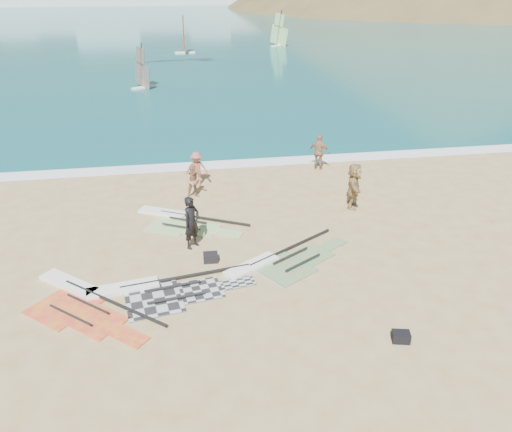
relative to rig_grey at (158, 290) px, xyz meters
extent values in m
plane|color=tan|center=(3.34, -1.07, -0.05)|extent=(300.00, 300.00, 0.00)
cube|color=#0E4D62|center=(3.34, 130.93, -0.05)|extent=(300.00, 240.00, 0.06)
cube|color=white|center=(3.34, 11.23, -0.05)|extent=(300.00, 1.20, 0.04)
cone|color=brown|center=(88.34, 128.93, -0.05)|extent=(143.00, 143.00, 45.00)
cube|color=#262729|center=(-0.15, -0.43, -0.03)|extent=(2.00, 2.16, 0.04)
cube|color=#262729|center=(1.35, -0.19, -0.03)|extent=(1.52, 1.44, 0.04)
cube|color=#262729|center=(2.58, 0.01, -0.03)|extent=(1.22, 0.75, 0.04)
cylinder|color=black|center=(0.93, 0.61, 0.05)|extent=(4.34, 0.81, 0.10)
cylinder|color=black|center=(0.45, 0.00, 0.11)|extent=(1.80, 0.37, 0.08)
cylinder|color=black|center=(0.56, -0.66, 0.11)|extent=(1.80, 0.37, 0.08)
cube|color=white|center=(-1.13, 0.27, 0.01)|extent=(2.36, 0.98, 0.12)
cube|color=#6EBA20|center=(0.45, 4.71, -0.03)|extent=(2.20, 2.27, 0.04)
cube|color=#6EBA20|center=(1.69, 4.07, -0.03)|extent=(1.61, 1.57, 0.04)
cube|color=#6EBA20|center=(2.69, 3.54, -0.03)|extent=(1.17, 0.95, 0.04)
cylinder|color=black|center=(1.82, 4.88, 0.05)|extent=(3.60, 1.95, 0.10)
cylinder|color=black|center=(1.14, 4.70, 0.11)|extent=(1.50, 0.83, 0.07)
cylinder|color=black|center=(0.85, 4.16, 0.11)|extent=(1.50, 0.83, 0.07)
cube|color=white|center=(0.12, 5.77, 0.01)|extent=(2.12, 1.47, 0.12)
cube|color=orange|center=(4.28, 0.68, -0.03)|extent=(2.29, 2.34, 0.04)
cube|color=orange|center=(5.49, 1.42, -0.03)|extent=(1.66, 1.63, 0.04)
cube|color=orange|center=(6.47, 2.03, -0.03)|extent=(1.18, 1.01, 0.04)
cylinder|color=black|center=(4.84, 1.96, 0.05)|extent=(3.52, 2.22, 0.10)
cylinder|color=black|center=(4.65, 1.27, 0.11)|extent=(1.47, 0.94, 0.07)
cylinder|color=black|center=(4.97, 0.74, 0.11)|extent=(1.47, 0.94, 0.07)
cube|color=white|center=(3.19, 0.94, 0.01)|extent=(2.11, 1.61, 0.12)
cube|color=red|center=(-2.83, -0.34, -0.03)|extent=(2.50, 2.52, 0.04)
cube|color=red|center=(-1.71, -1.32, -0.03)|extent=(1.79, 1.78, 0.04)
cube|color=red|center=(-0.79, -2.12, -0.03)|extent=(1.21, 1.16, 0.04)
cylinder|color=black|center=(-1.36, -0.50, 0.05)|extent=(3.30, 2.91, 0.10)
cylinder|color=black|center=(-2.12, -0.52, 0.11)|extent=(1.39, 1.23, 0.07)
cylinder|color=black|center=(-2.55, -1.01, 0.11)|extent=(1.39, 1.23, 0.07)
cube|color=white|center=(-2.91, 0.85, 0.01)|extent=(2.09, 1.94, 0.12)
cube|color=black|center=(1.82, 1.59, 0.11)|extent=(0.53, 0.39, 0.33)
cube|color=black|center=(6.70, -3.52, 0.10)|extent=(0.56, 0.45, 0.29)
imported|color=black|center=(1.25, 2.76, 0.96)|extent=(0.86, 0.86, 2.02)
imported|color=#A37456|center=(1.56, 7.31, 0.72)|extent=(0.82, 0.69, 1.53)
imported|color=#985045|center=(1.77, 8.70, 0.79)|extent=(1.19, 0.83, 1.68)
imported|color=#9F7551|center=(8.10, 9.85, 0.88)|extent=(1.17, 0.95, 1.86)
imported|color=#9E7C4C|center=(8.29, 5.15, 0.95)|extent=(1.20, 1.95, 2.01)
cube|color=white|center=(-1.61, 31.43, 0.04)|extent=(2.12, 1.68, 0.12)
cube|color=orange|center=(-1.61, 31.43, 1.08)|extent=(1.46, 2.23, 2.32)
cube|color=orange|center=(-1.61, 31.43, 2.68)|extent=(0.85, 1.27, 1.61)
cylinder|color=black|center=(-1.61, 31.43, 1.97)|extent=(0.47, 0.66, 3.68)
cube|color=white|center=(2.71, 51.57, 0.05)|extent=(2.50, 0.83, 0.14)
cube|color=#DD4E25|center=(2.71, 51.57, 1.26)|extent=(0.19, 3.03, 2.69)
cube|color=#DD4E25|center=(2.71, 51.57, 3.11)|extent=(0.14, 1.71, 1.87)
cylinder|color=black|center=(2.71, 51.57, 2.29)|extent=(0.14, 0.86, 4.27)
cube|color=white|center=(15.57, 55.95, 0.06)|extent=(2.47, 2.18, 0.15)
cube|color=#61BE18|center=(15.57, 55.95, 1.30)|extent=(2.01, 2.49, 2.79)
cube|color=#61BE18|center=(15.57, 55.95, 3.22)|extent=(1.15, 1.42, 1.94)
cylinder|color=black|center=(15.57, 55.95, 2.37)|extent=(0.64, 0.76, 4.43)
camera|label=1|loc=(0.93, -13.66, 9.26)|focal=35.00mm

